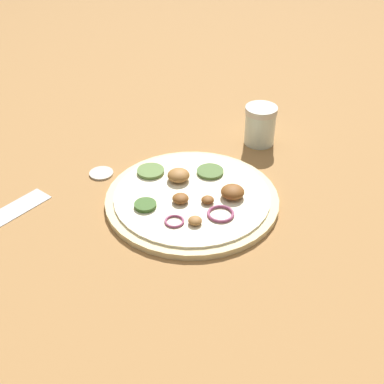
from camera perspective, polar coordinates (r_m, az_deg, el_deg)
ground_plane at (r=0.90m, az=-0.00°, el=-1.06°), size 3.00×3.00×0.00m
pizza at (r=0.90m, az=0.02°, el=-0.60°), size 0.29×0.29×0.03m
spice_jar at (r=1.06m, az=7.28°, el=7.11°), size 0.06×0.06×0.08m
loose_cap at (r=0.98m, az=-9.66°, el=2.07°), size 0.04×0.04×0.01m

